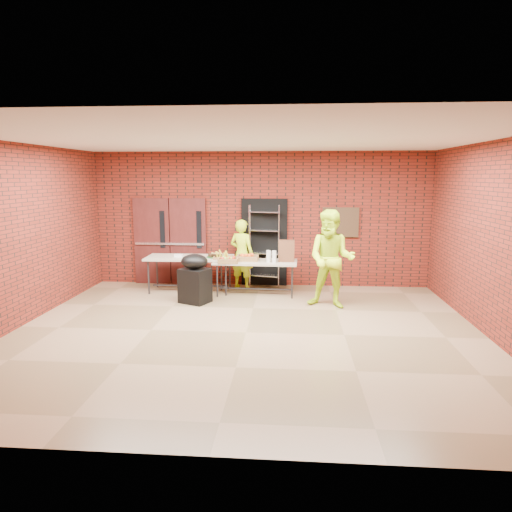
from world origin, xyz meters
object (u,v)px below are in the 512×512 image
(wire_rack, at_px, (264,246))
(volunteer_man, at_px, (331,259))
(table_left, at_px, (190,260))
(coffee_dispenser, at_px, (287,251))
(covered_grill, at_px, (195,278))
(table_right, at_px, (255,264))
(volunteer_woman, at_px, (242,254))

(wire_rack, xyz_separation_m, volunteer_man, (1.44, -1.65, 0.01))
(table_left, height_order, volunteer_man, volunteer_man)
(coffee_dispenser, distance_m, volunteer_man, 1.32)
(table_left, height_order, covered_grill, covered_grill)
(table_right, distance_m, coffee_dispenser, 0.75)
(table_left, xyz_separation_m, table_right, (1.52, -0.15, -0.05))
(coffee_dispenser, distance_m, volunteer_woman, 1.16)
(volunteer_man, bearing_deg, table_left, 177.66)
(table_left, xyz_separation_m, volunteer_woman, (1.15, 0.39, 0.08))
(table_right, distance_m, volunteer_woman, 0.66)
(table_left, xyz_separation_m, covered_grill, (0.31, -0.93, -0.22))
(coffee_dispenser, bearing_deg, table_right, -174.35)
(table_left, relative_size, covered_grill, 1.91)
(covered_grill, distance_m, volunteer_woman, 1.59)
(coffee_dispenser, bearing_deg, covered_grill, -155.82)
(wire_rack, xyz_separation_m, coffee_dispenser, (0.54, -0.69, 0.01))
(wire_rack, bearing_deg, volunteer_woman, -144.29)
(wire_rack, distance_m, table_right, 0.82)
(volunteer_woman, bearing_deg, wire_rack, -133.99)
(table_left, relative_size, volunteer_man, 1.00)
(wire_rack, height_order, table_left, wire_rack)
(table_left, xyz_separation_m, volunteer_man, (3.11, -1.04, 0.25))
(wire_rack, height_order, table_right, wire_rack)
(volunteer_man, bearing_deg, coffee_dispenser, 149.46)
(wire_rack, distance_m, volunteer_woman, 0.58)
(table_left, xyz_separation_m, coffee_dispenser, (2.21, -0.08, 0.25))
(table_right, relative_size, volunteer_man, 0.94)
(table_left, relative_size, table_right, 1.06)
(table_left, height_order, volunteer_woman, volunteer_woman)
(table_right, height_order, volunteer_man, volunteer_man)
(coffee_dispenser, height_order, volunteer_woman, volunteer_woman)
(table_right, bearing_deg, volunteer_woman, 126.14)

